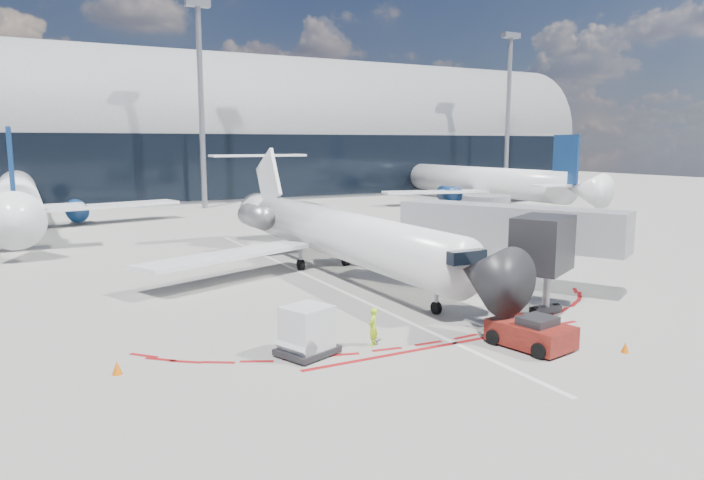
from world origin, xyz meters
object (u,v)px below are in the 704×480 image
uld_container (307,331)px  ramp_worker (373,327)px  regional_jet (333,232)px  pushback_tug (531,333)px

uld_container → ramp_worker: bearing=-24.6°
regional_jet → uld_container: 16.30m
pushback_tug → ramp_worker: ramp_worker is taller
regional_jet → pushback_tug: (0.54, -17.42, -2.05)m
regional_jet → pushback_tug: size_ratio=6.01×
regional_jet → uld_container: bearing=-119.7°
ramp_worker → uld_container: (-2.89, 0.17, 0.18)m
regional_jet → uld_container: regional_jet is taller
regional_jet → ramp_worker: regional_jet is taller
ramp_worker → pushback_tug: bearing=107.2°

